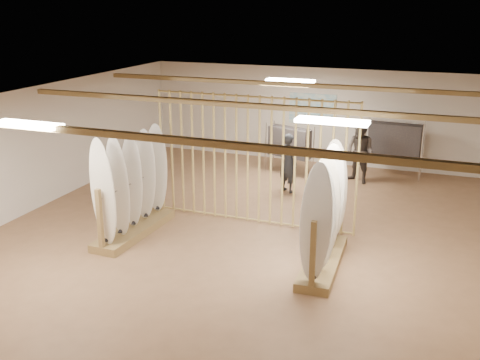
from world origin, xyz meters
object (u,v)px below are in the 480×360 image
at_px(rack_left, 133,200).
at_px(shopper_b, 360,148).
at_px(clothing_rack_b, 394,140).
at_px(shopper_a, 288,159).
at_px(rack_right, 324,229).
at_px(clothing_rack_a, 289,142).

relative_size(rack_left, shopper_b, 1.24).
height_order(clothing_rack_b, shopper_a, shopper_a).
xyz_separation_m(rack_right, shopper_b, (-0.23, 5.21, 0.21)).
bearing_deg(shopper_a, shopper_b, -110.19).
height_order(clothing_rack_a, clothing_rack_b, clothing_rack_b).
xyz_separation_m(rack_left, clothing_rack_a, (1.84, 5.15, 0.17)).
xyz_separation_m(rack_right, shopper_a, (-1.78, 3.84, 0.12)).
bearing_deg(clothing_rack_b, rack_left, -124.56).
bearing_deg(shopper_b, shopper_a, -111.01).
bearing_deg(clothing_rack_a, rack_left, -91.12).
relative_size(rack_right, shopper_b, 1.22).
xyz_separation_m(rack_left, rack_right, (3.99, -0.08, -0.02)).
bearing_deg(clothing_rack_a, clothing_rack_b, 35.73).
bearing_deg(shopper_a, clothing_rack_b, -107.94).
xyz_separation_m(shopper_a, shopper_b, (1.56, 1.38, 0.09)).
bearing_deg(clothing_rack_b, rack_right, -92.55).
bearing_deg(shopper_b, clothing_rack_b, 75.28).
relative_size(clothing_rack_a, shopper_a, 0.83).
distance_m(rack_left, clothing_rack_a, 5.47).
distance_m(clothing_rack_a, clothing_rack_b, 2.83).
bearing_deg(clothing_rack_a, rack_right, -49.09).
height_order(rack_right, shopper_a, rack_right).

